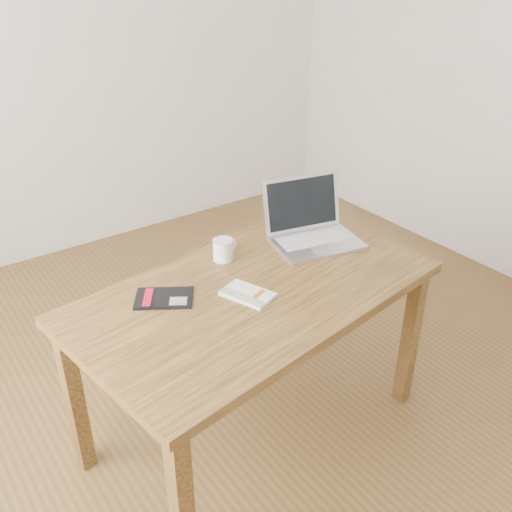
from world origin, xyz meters
TOP-DOWN VIEW (x-y plane):
  - room at (-0.07, 0.00)m, footprint 4.04×4.04m
  - desk at (-0.14, -0.19)m, footprint 1.52×1.01m
  - white_guidebook at (-0.19, -0.23)m, footprint 0.18×0.22m
  - black_guidebook at (-0.46, -0.06)m, footprint 0.26×0.24m
  - laptop at (0.31, -0.01)m, footprint 0.44×0.40m
  - coffee_mug at (-0.11, 0.07)m, footprint 0.12×0.09m

SIDE VIEW (x-z plane):
  - desk at x=-0.14m, z-range 0.29..1.04m
  - black_guidebook at x=-0.46m, z-range 0.75..0.76m
  - white_guidebook at x=-0.19m, z-range 0.75..0.77m
  - coffee_mug at x=-0.11m, z-range 0.75..0.84m
  - laptop at x=0.31m, z-range 0.67..0.94m
  - room at x=-0.07m, z-range 0.01..2.71m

